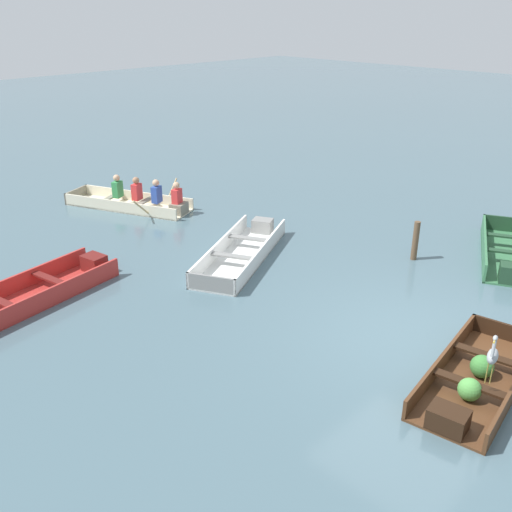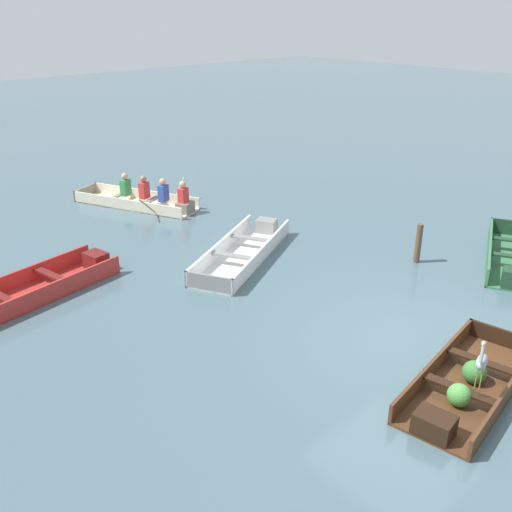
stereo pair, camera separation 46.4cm
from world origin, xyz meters
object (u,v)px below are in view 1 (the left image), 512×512
Objects in this scene: skiff_green_far_moored at (508,254)px; rowboat_cream_with_crew at (136,201)px; skiff_white_near_moored at (243,251)px; mooring_post at (415,241)px; skiff_red_mid_moored at (34,293)px; dinghy_dark_varnish_foreground at (475,380)px; heron_on_dinghy at (493,355)px.

skiff_green_far_moored is 9.37m from rowboat_cream_with_crew.
rowboat_cream_with_crew reaches higher than skiff_white_near_moored.
skiff_red_mid_moored is at bearing 148.56° from mooring_post.
skiff_red_mid_moored is at bearing 145.66° from skiff_green_far_moored.
dinghy_dark_varnish_foreground is 0.84× the size of rowboat_cream_with_crew.
heron_on_dinghy reaches higher than dinghy_dark_varnish_foreground.
rowboat_cream_with_crew is (-3.78, 8.58, 0.08)m from skiff_green_far_moored.
rowboat_cream_with_crew is at bearing 83.91° from dinghy_dark_varnish_foreground.
rowboat_cream_with_crew is at bearing 87.95° from skiff_white_near_moored.
dinghy_dark_varnish_foreground is 4.58m from mooring_post.
heron_on_dinghy reaches higher than rowboat_cream_with_crew.
skiff_green_far_moored is at bearing 19.64° from heron_on_dinghy.
dinghy_dark_varnish_foreground is 3.46× the size of mooring_post.
mooring_post is (2.34, -7.11, 0.21)m from rowboat_cream_with_crew.
mooring_post reaches higher than skiff_white_near_moored.
skiff_red_mid_moored is 7.86m from mooring_post.
skiff_red_mid_moored is 5.30m from rowboat_cream_with_crew.
dinghy_dark_varnish_foreground is 5.87m from skiff_white_near_moored.
mooring_post is at bearing -71.78° from rowboat_cream_with_crew.
skiff_red_mid_moored is (-4.20, 1.32, 0.00)m from skiff_white_near_moored.
rowboat_cream_with_crew is 4.30× the size of heron_on_dinghy.
mooring_post reaches higher than dinghy_dark_varnish_foreground.
skiff_white_near_moored is 4.26× the size of heron_on_dinghy.
dinghy_dark_varnish_foreground is 7.84m from skiff_red_mid_moored.
skiff_white_near_moored is 1.08× the size of skiff_green_far_moored.
skiff_red_mid_moored is 4.27× the size of mooring_post.
mooring_post is at bearing 134.47° from skiff_green_far_moored.
skiff_white_near_moored is (0.93, 5.80, -0.01)m from dinghy_dark_varnish_foreground.
heron_on_dinghy is at bearing -101.63° from skiff_white_near_moored.
mooring_post reaches higher than skiff_green_far_moored.
rowboat_cream_with_crew reaches higher than dinghy_dark_varnish_foreground.
skiff_white_near_moored is at bearing 132.89° from skiff_green_far_moored.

